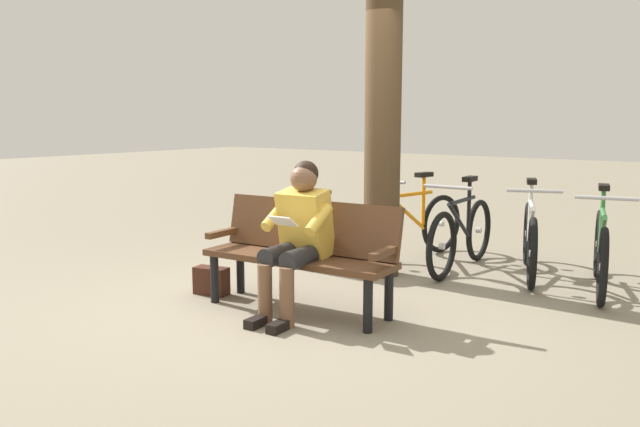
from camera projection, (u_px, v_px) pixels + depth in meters
ground_plane at (293, 307)px, 5.24m from camera, size 40.00×40.00×0.00m
bench at (303, 247)px, 5.12m from camera, size 1.63×0.60×0.87m
person_reading at (298, 231)px, 4.93m from camera, size 0.51×0.79×1.20m
handbag at (211, 281)px, 5.59m from camera, size 0.32×0.20×0.24m
tree_trunk at (383, 110)px, 6.07m from camera, size 0.35×0.35×3.20m
litter_bin at (313, 229)px, 6.55m from camera, size 0.38×0.38×0.79m
bicycle_orange at (601, 251)px, 5.66m from camera, size 0.58×1.64×0.94m
bicycle_silver at (530, 240)px, 6.19m from camera, size 0.70×1.59×0.94m
bicycle_green at (462, 235)px, 6.45m from camera, size 0.48×1.68×0.94m
bicycle_purple at (412, 226)px, 6.95m from camera, size 0.53×1.65×0.94m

